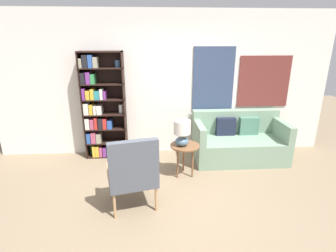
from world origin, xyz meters
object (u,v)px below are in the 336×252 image
(bookshelf, at_px, (100,108))
(armchair, at_px, (133,171))
(side_table, at_px, (185,149))
(couch, at_px, (238,141))
(table_lamp, at_px, (182,131))

(bookshelf, distance_m, armchair, 1.93)
(armchair, relative_size, side_table, 1.88)
(bookshelf, xyz_separation_m, side_table, (1.49, -0.88, -0.48))
(bookshelf, xyz_separation_m, armchair, (0.70, -1.75, -0.39))
(couch, height_order, table_lamp, table_lamp)
(table_lamp, bearing_deg, armchair, -130.92)
(bookshelf, relative_size, couch, 1.19)
(side_table, relative_size, table_lamp, 1.30)
(table_lamp, bearing_deg, bookshelf, 147.85)
(armchair, distance_m, table_lamp, 1.14)
(bookshelf, height_order, couch, bookshelf)
(side_table, bearing_deg, couch, 29.41)
(bookshelf, xyz_separation_m, couch, (2.59, -0.27, -0.63))
(armchair, xyz_separation_m, side_table, (0.79, 0.86, -0.09))
(bookshelf, xyz_separation_m, table_lamp, (1.44, -0.90, -0.18))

